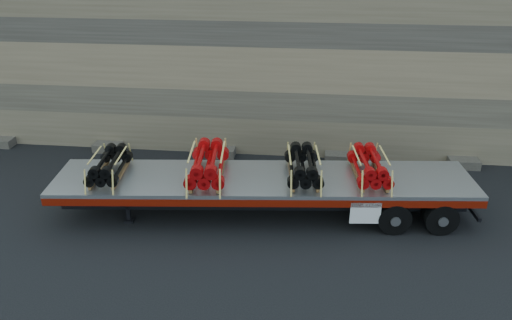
{
  "coord_description": "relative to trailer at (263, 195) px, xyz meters",
  "views": [
    {
      "loc": [
        0.62,
        -14.46,
        8.78
      ],
      "look_at": [
        -1.07,
        0.84,
        1.68
      ],
      "focal_mm": 35.0,
      "sensor_mm": 36.0,
      "label": 1
    }
  ],
  "objects": [
    {
      "name": "ground",
      "position": [
        0.75,
        -0.18,
        -0.69
      ],
      "size": [
        120.0,
        120.0,
        0.0
      ],
      "primitive_type": "plane",
      "color": "black",
      "rests_on": "ground"
    },
    {
      "name": "rock_wall",
      "position": [
        0.75,
        6.32,
        2.81
      ],
      "size": [
        44.0,
        3.0,
        7.0
      ],
      "primitive_type": "cube",
      "color": "#7A6B54",
      "rests_on": "ground"
    },
    {
      "name": "trailer",
      "position": [
        0.0,
        0.0,
        0.0
      ],
      "size": [
        13.95,
        3.99,
        1.38
      ],
      "primitive_type": null,
      "rotation": [
        0.0,
        0.0,
        0.1
      ],
      "color": "#AFB2B7",
      "rests_on": "ground"
    },
    {
      "name": "bundle_front",
      "position": [
        -5.04,
        -0.5,
        1.06
      ],
      "size": [
        1.25,
        2.19,
        0.74
      ],
      "primitive_type": null,
      "rotation": [
        0.0,
        0.0,
        0.1
      ],
      "color": "black",
      "rests_on": "trailer"
    },
    {
      "name": "bundle_midfront",
      "position": [
        -1.82,
        -0.18,
        1.13
      ],
      "size": [
        1.48,
        2.59,
        0.88
      ],
      "primitive_type": null,
      "rotation": [
        0.0,
        0.0,
        0.1
      ],
      "color": "#B1090B",
      "rests_on": "trailer"
    },
    {
      "name": "bundle_midrear",
      "position": [
        1.3,
        0.13,
        1.08
      ],
      "size": [
        1.33,
        2.34,
        0.79
      ],
      "primitive_type": null,
      "rotation": [
        0.0,
        0.0,
        0.1
      ],
      "color": "black",
      "rests_on": "trailer"
    },
    {
      "name": "bundle_rear",
      "position": [
        3.44,
        0.34,
        1.08
      ],
      "size": [
        1.32,
        2.32,
        0.79
      ],
      "primitive_type": null,
      "rotation": [
        0.0,
        0.0,
        0.1
      ],
      "color": "#B1090B",
      "rests_on": "trailer"
    }
  ]
}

